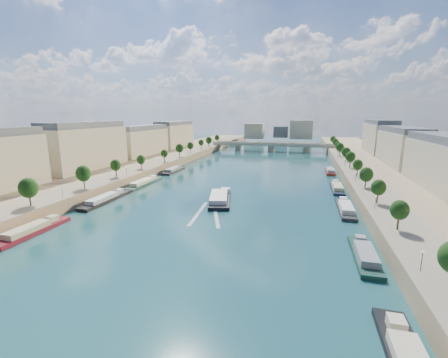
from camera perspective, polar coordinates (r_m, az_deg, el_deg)
The scene contains 17 objects.
ground at distance 161.10m, azimuth 4.01°, elevation -0.02°, with size 700.00×700.00×0.00m, color #0E333E.
quay_left at distance 187.89m, azimuth -18.07°, elevation 1.95°, with size 44.00×520.00×5.00m, color #9E8460.
quay_right at distance 163.24m, azimuth 29.67°, elevation -0.57°, with size 44.00×520.00×5.00m, color #9E8460.
pave_left at distance 179.75m, azimuth -14.10°, elevation 2.56°, with size 14.00×520.00×0.10m, color gray.
pave_right at distance 159.55m, azimuth 24.56°, elevation 0.61°, with size 14.00×520.00×0.10m, color gray.
trees_left at distance 179.72m, azimuth -13.32°, elevation 4.35°, with size 4.80×268.80×8.26m.
trees_right at distance 168.10m, azimuth 23.52°, elevation 3.13°, with size 4.80×268.80×8.26m.
lamps_left at distance 168.53m, azimuth -14.45°, elevation 2.86°, with size 0.36×200.36×4.28m.
lamps_right at distance 163.26m, azimuth 22.81°, elevation 1.99°, with size 0.36×200.36×4.28m.
buildings_left at distance 203.18m, azimuth -19.58°, elevation 6.56°, with size 16.00×226.00×23.20m.
buildings_right at distance 176.26m, azimuth 33.30°, elevation 4.48°, with size 16.00×226.00×23.20m.
skyline at distance 375.52m, azimuth 11.13°, elevation 9.07°, with size 79.00×42.00×22.00m.
bridge at distance 284.93m, azimuth 9.03°, elevation 6.26°, with size 112.00×12.00×8.15m.
tour_barge at distance 120.71m, azimuth -0.77°, elevation -3.69°, with size 13.88×28.60×3.77m.
wake at distance 105.87m, azimuth -3.24°, elevation -6.61°, with size 13.38×25.98×0.04m.
moored_barges_left at distance 129.20m, azimuth -21.40°, elevation -3.58°, with size 5.00×154.05×3.60m.
moored_barges_right at distance 114.11m, azimuth 22.29°, elevation -5.70°, with size 5.00×166.89×3.60m.
Camera 1 is at (30.05, -54.52, 34.27)m, focal length 24.00 mm.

